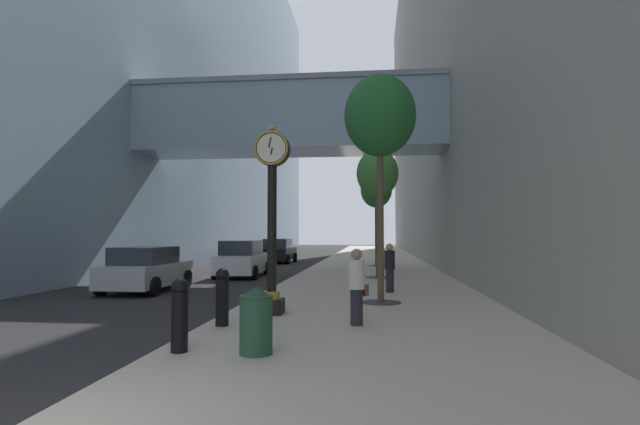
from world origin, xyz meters
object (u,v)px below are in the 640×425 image
at_px(trash_bin, 256,320).
at_px(pedestrian_walking, 357,285).
at_px(car_silver_mid, 146,269).
at_px(pedestrian_by_clock, 390,267).
at_px(car_black_near, 278,251).
at_px(street_tree_mid_near, 377,175).
at_px(street_tree_mid_far, 376,191).
at_px(bollard_second, 222,296).
at_px(car_white_far, 242,259).
at_px(street_tree_near, 380,118).
at_px(street_clock, 272,210).
at_px(bollard_nearest, 180,313).

relative_size(trash_bin, pedestrian_walking, 0.66).
height_order(trash_bin, car_silver_mid, car_silver_mid).
bearing_deg(pedestrian_by_clock, car_black_near, 112.27).
bearing_deg(street_tree_mid_near, street_tree_mid_far, 90.00).
distance_m(bollard_second, pedestrian_walking, 2.79).
xyz_separation_m(street_tree_mid_near, car_white_far, (-6.32, 1.25, -3.75)).
distance_m(street_tree_near, trash_bin, 7.75).
bearing_deg(street_clock, car_silver_mid, 137.69).
distance_m(street_tree_mid_near, pedestrian_walking, 11.46).
distance_m(street_clock, street_tree_mid_near, 10.20).
relative_size(street_tree_mid_near, car_black_near, 1.30).
distance_m(pedestrian_walking, car_white_far, 13.41).
xyz_separation_m(bollard_second, car_black_near, (-3.44, 23.31, 0.05)).
bearing_deg(bollard_nearest, street_tree_near, 60.73).
distance_m(street_tree_near, car_black_near, 21.22).
xyz_separation_m(street_tree_mid_near, street_tree_mid_far, (-0.00, 7.52, -0.03)).
relative_size(pedestrian_walking, pedestrian_by_clock, 1.00).
height_order(street_tree_mid_near, car_black_near, street_tree_mid_near).
bearing_deg(trash_bin, street_tree_near, 70.80).
distance_m(street_clock, bollard_nearest, 4.25).
distance_m(trash_bin, car_black_near, 25.94).
bearing_deg(bollard_nearest, street_tree_mid_near, 76.16).
bearing_deg(car_white_far, car_silver_mid, -107.75).
height_order(trash_bin, pedestrian_by_clock, pedestrian_by_clock).
height_order(bollard_nearest, street_tree_mid_near, street_tree_mid_near).
height_order(street_tree_near, street_tree_mid_far, street_tree_near).
xyz_separation_m(street_clock, car_silver_mid, (-5.59, 5.09, -1.84)).
height_order(street_clock, car_white_far, street_clock).
distance_m(street_clock, pedestrian_by_clock, 5.62).
height_order(trash_bin, pedestrian_walking, pedestrian_walking).
bearing_deg(street_clock, street_tree_near, 39.50).
bearing_deg(street_tree_near, street_tree_mid_near, 90.00).
height_order(street_tree_mid_near, car_white_far, street_tree_mid_near).
height_order(street_tree_mid_near, pedestrian_walking, street_tree_mid_near).
bearing_deg(street_tree_mid_near, pedestrian_walking, -92.88).
bearing_deg(car_silver_mid, trash_bin, -55.24).
xyz_separation_m(bollard_nearest, pedestrian_by_clock, (3.63, 8.26, 0.21)).
xyz_separation_m(pedestrian_by_clock, car_black_near, (-7.07, 17.26, -0.16)).
height_order(bollard_second, pedestrian_walking, pedestrian_walking).
bearing_deg(street_clock, pedestrian_walking, -30.17).
distance_m(bollard_second, trash_bin, 2.53).
bearing_deg(bollard_second, trash_bin, -60.33).
bearing_deg(bollard_second, car_white_far, 103.61).
height_order(pedestrian_by_clock, car_black_near, pedestrian_by_clock).
relative_size(bollard_second, car_black_near, 0.28).
xyz_separation_m(bollard_nearest, bollard_second, (0.00, 2.21, 0.00)).
height_order(bollard_second, street_tree_near, street_tree_near).
bearing_deg(street_clock, street_tree_mid_near, 74.95).
relative_size(street_tree_near, car_silver_mid, 1.53).
bearing_deg(bollard_nearest, car_black_near, 97.67).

